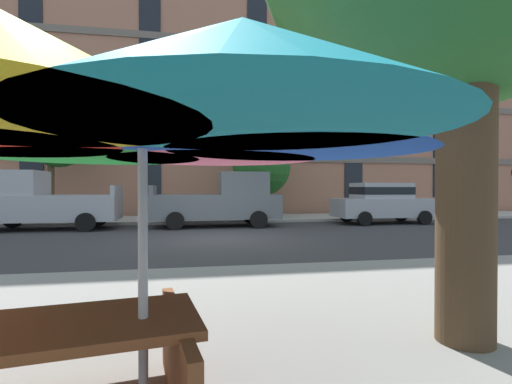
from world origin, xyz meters
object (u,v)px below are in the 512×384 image
street_tree_middle (258,166)px  picnic_table (44,373)px  pickup_gray (222,201)px  street_tree_left (58,137)px  pickup_silver (40,202)px  patio_umbrella (142,110)px  sedan_silver (383,202)px

street_tree_middle → picnic_table: bearing=-105.2°
pickup_gray → street_tree_left: 8.31m
pickup_silver → pickup_gray: size_ratio=1.00×
pickup_silver → patio_umbrella: (5.12, -12.70, 1.03)m
sedan_silver → street_tree_middle: (-4.96, 3.31, 1.69)m
pickup_gray → picnic_table: pickup_gray is taller
picnic_table → street_tree_left: bearing=107.3°
street_tree_left → patio_umbrella: (5.51, -15.87, -1.81)m
street_tree_middle → pickup_silver: bearing=-159.6°
street_tree_middle → street_tree_left: bearing=-179.1°
sedan_silver → picnic_table: bearing=-126.2°
patio_umbrella → street_tree_middle: bearing=76.7°
pickup_silver → street_tree_middle: bearing=20.4°
pickup_silver → street_tree_left: (-0.39, 3.17, 2.84)m
pickup_silver → street_tree_middle: (8.90, 3.31, 1.61)m
sedan_silver → street_tree_left: size_ratio=0.85×
pickup_gray → picnic_table: 12.92m
pickup_gray → pickup_silver: bearing=180.0°
pickup_silver → sedan_silver: (13.86, -0.00, -0.08)m
street_tree_left → picnic_table: size_ratio=2.58×
sedan_silver → picnic_table: (-9.30, -12.72, -0.46)m
pickup_gray → picnic_table: (-2.20, -12.72, -0.54)m
street_tree_left → picnic_table: street_tree_left is taller
street_tree_left → patio_umbrella: 16.89m
pickup_silver → patio_umbrella: bearing=-68.0°
street_tree_left → patio_umbrella: street_tree_left is taller
pickup_gray → street_tree_left: (-7.14, 3.17, 2.84)m
street_tree_left → sedan_silver: bearing=-12.5°
pickup_gray → street_tree_left: bearing=156.1°
pickup_silver → street_tree_middle: 9.63m
street_tree_middle → picnic_table: 16.75m
picnic_table → pickup_gray: bearing=80.2°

